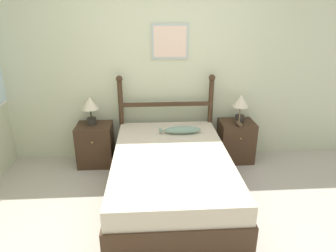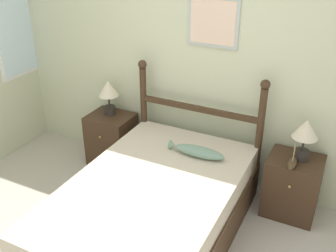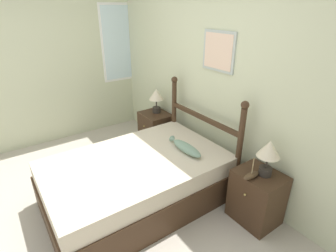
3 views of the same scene
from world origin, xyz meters
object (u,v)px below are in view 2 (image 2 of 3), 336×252
bed (151,212)px  model_boat (292,163)px  fish_pillow (198,151)px  nightstand_left (112,139)px  nightstand_right (292,186)px  table_lamp_right (305,133)px  table_lamp_left (108,91)px

bed → model_boat: 1.28m
bed → fish_pillow: fish_pillow is taller
nightstand_left → model_boat: size_ratio=2.58×
nightstand_right → bed: bearing=-138.2°
nightstand_right → fish_pillow: size_ratio=1.10×
table_lamp_right → fish_pillow: size_ratio=0.72×
table_lamp_left → table_lamp_right: size_ratio=1.00×
bed → table_lamp_left: bearing=137.6°
nightstand_right → table_lamp_right: size_ratio=1.52×
nightstand_right → model_boat: size_ratio=2.58×
table_lamp_right → model_boat: bearing=-107.5°
bed → fish_pillow: size_ratio=3.83×
model_boat → nightstand_right: bearing=82.1°
model_boat → table_lamp_left: bearing=175.1°
bed → table_lamp_left: size_ratio=5.28×
fish_pillow → nightstand_left: bearing=165.0°
nightstand_left → table_lamp_left: (-0.03, 0.05, 0.55)m
nightstand_left → nightstand_right: same height
nightstand_left → table_lamp_left: table_lamp_left is taller
bed → nightstand_right: size_ratio=3.48×
bed → nightstand_left: nightstand_left is taller
bed → model_boat: size_ratio=8.97×
bed → fish_pillow: 0.68m
table_lamp_right → model_boat: (-0.05, -0.15, -0.24)m
bed → table_lamp_left: (-1.02, 0.93, 0.57)m
table_lamp_left → model_boat: table_lamp_left is taller
table_lamp_right → table_lamp_left: bearing=179.3°
table_lamp_left → table_lamp_right: (2.04, -0.02, 0.00)m
nightstand_right → fish_pillow: fish_pillow is taller
bed → nightstand_left: size_ratio=3.48×
nightstand_left → table_lamp_right: bearing=0.6°
table_lamp_right → fish_pillow: bearing=-158.7°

